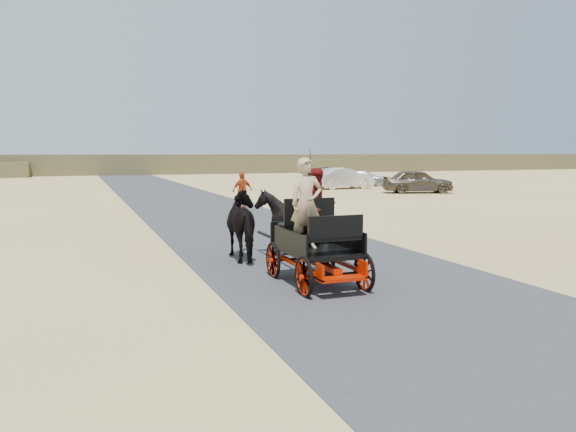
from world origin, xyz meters
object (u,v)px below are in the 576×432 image
object	(u,v)px
pedestrian	(242,190)
car_d	(331,175)
car_c	(363,178)
carriage	(316,266)
horse_right	(289,223)
horse_left	(247,225)
car_b	(343,178)
car_a	(418,181)

from	to	relation	value
pedestrian	car_d	world-z (taller)	pedestrian
car_c	carriage	bearing A→B (deg)	-178.87
carriage	car_d	bearing A→B (deg)	64.52
horse_right	pedestrian	bearing A→B (deg)	-100.65
carriage	pedestrian	distance (m)	15.33
carriage	horse_left	size ratio (longest dim) A/B	1.20
car_b	car_d	world-z (taller)	car_b
horse_right	pedestrian	xyz separation A→B (m)	(2.27, 12.06, 0.01)
horse_right	horse_left	bearing A→B (deg)	0.00
carriage	car_d	distance (m)	39.08
car_b	carriage	bearing A→B (deg)	144.56
car_c	horse_left	bearing A→B (deg)	177.58
horse_left	car_d	bearing A→B (deg)	-118.28
horse_left	car_a	size ratio (longest dim) A/B	0.45
car_c	pedestrian	bearing A→B (deg)	166.66
car_a	carriage	bearing A→B (deg)	160.55
horse_left	car_c	distance (m)	31.81
carriage	car_d	size ratio (longest dim) A/B	0.50
pedestrian	car_a	bearing A→B (deg)	-169.53
car_a	car_d	bearing A→B (deg)	16.93
horse_left	pedestrian	size ratio (longest dim) A/B	1.16
horse_left	car_d	xyz separation A→B (m)	(17.36, 32.28, -0.17)
carriage	car_b	bearing A→B (deg)	62.72
pedestrian	car_a	world-z (taller)	pedestrian
horse_left	horse_right	world-z (taller)	horse_right
carriage	horse_right	bearing A→B (deg)	79.61
carriage	horse_right	xyz separation A→B (m)	(0.55, 3.00, 0.49)
horse_left	pedestrian	bearing A→B (deg)	-105.61
pedestrian	car_c	size ratio (longest dim) A/B	0.42
horse_left	car_a	distance (m)	24.83
car_a	car_b	xyz separation A→B (m)	(-2.66, 5.60, -0.00)
horse_right	car_b	xyz separation A→B (m)	(13.23, 23.71, -0.09)
carriage	horse_right	size ratio (longest dim) A/B	1.41
horse_right	car_b	world-z (taller)	horse_right
pedestrian	car_c	xyz separation A→B (m)	(14.17, 14.48, -0.26)
car_a	horse_right	bearing A→B (deg)	157.19
carriage	car_d	xyz separation A→B (m)	(16.81, 35.28, 0.31)
car_a	car_b	size ratio (longest dim) A/B	0.97
horse_right	pedestrian	world-z (taller)	pedestrian
car_c	car_d	size ratio (longest dim) A/B	0.86
pedestrian	car_c	world-z (taller)	pedestrian
carriage	car_a	bearing A→B (deg)	52.09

